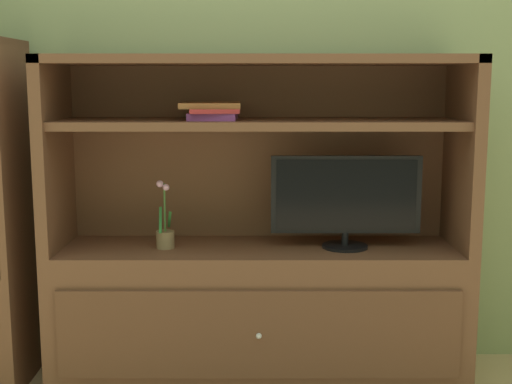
# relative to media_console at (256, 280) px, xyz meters

# --- Properties ---
(painted_rear_wall) EXTENTS (6.00, 0.10, 2.80)m
(painted_rear_wall) POSITION_rel_media_console_xyz_m (0.00, 0.34, 0.93)
(painted_rear_wall) COLOR #8C9E6B
(painted_rear_wall) RESTS_ON ground_plane
(media_console) EXTENTS (1.80, 0.50, 1.44)m
(media_console) POSITION_rel_media_console_xyz_m (0.00, 0.00, 0.00)
(media_console) COLOR brown
(media_console) RESTS_ON ground_plane
(tv_monitor) EXTENTS (0.64, 0.20, 0.40)m
(tv_monitor) POSITION_rel_media_console_xyz_m (0.38, -0.03, 0.37)
(tv_monitor) COLOR black
(tv_monitor) RESTS_ON media_console
(potted_plant) EXTENTS (0.08, 0.13, 0.30)m
(potted_plant) POSITION_rel_media_console_xyz_m (-0.40, -0.03, 0.22)
(potted_plant) COLOR #8C7251
(potted_plant) RESTS_ON media_console
(magazine_stack) EXTENTS (0.26, 0.31, 0.07)m
(magazine_stack) POSITION_rel_media_console_xyz_m (-0.20, -0.00, 0.74)
(magazine_stack) COLOR purple
(magazine_stack) RESTS_ON media_console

